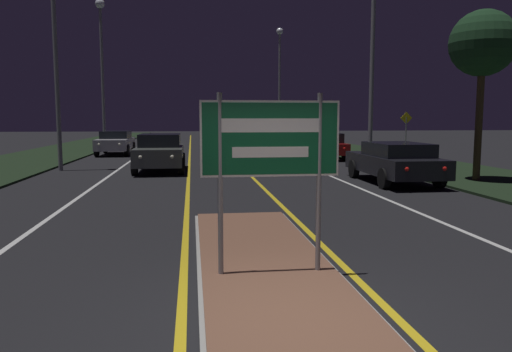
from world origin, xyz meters
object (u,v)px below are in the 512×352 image
streetlight_left_far (102,50)px  warning_sign (406,132)px  car_approaching_1 (116,142)px  streetlight_right_far (280,67)px  car_receding_0 (394,161)px  car_receding_1 (324,145)px  streetlight_left_near (54,9)px  car_approaching_0 (160,152)px  streetlight_right_near (373,28)px  car_receding_3 (230,133)px  highway_sign (270,147)px  car_receding_2 (290,138)px

streetlight_left_far → warning_sign: streetlight_left_far is taller
car_approaching_1 → warning_sign: bearing=-26.8°
streetlight_right_far → car_receding_0: 28.04m
car_approaching_1 → car_receding_1: bearing=-23.1°
streetlight_left_near → car_approaching_0: (4.18, -0.76, -5.78)m
streetlight_right_far → streetlight_right_near: bearing=-90.4°
car_receding_1 → car_receding_3: (-3.33, 21.88, 0.08)m
highway_sign → streetlight_right_far: 37.91m
car_receding_1 → car_approaching_1: car_approaching_1 is taller
highway_sign → streetlight_right_far: size_ratio=0.24×
streetlight_left_near → car_approaching_0: bearing=-10.3°
car_approaching_1 → warning_sign: (15.06, -7.61, 0.77)m
car_receding_3 → car_approaching_1: bearing=-116.1°
streetlight_right_near → car_receding_1: bearing=94.8°
streetlight_right_near → warning_sign: size_ratio=3.79×
streetlight_right_far → car_receding_3: bearing=132.0°
car_receding_1 → car_receding_0: bearing=-91.1°
car_receding_0 → warning_sign: size_ratio=1.99×
streetlight_left_far → car_receding_0: (12.40, -16.86, -5.69)m
car_receding_3 → car_approaching_1: car_receding_3 is taller
streetlight_right_far → streetlight_left_near: bearing=-121.1°
streetlight_right_near → car_approaching_0: size_ratio=2.06×
car_approaching_0 → car_approaching_1: size_ratio=0.92×
streetlight_left_near → car_receding_1: (12.53, 4.38, -5.85)m
car_receding_2 → car_receding_3: (-3.27, 12.93, 0.06)m
car_receding_2 → warning_sign: 12.14m
car_receding_0 → car_approaching_0: (-8.16, 4.82, 0.07)m
highway_sign → car_receding_1: size_ratio=0.58×
car_receding_1 → car_approaching_0: size_ratio=0.93×
highway_sign → streetlight_right_near: streetlight_right_near is taller
highway_sign → streetlight_left_far: (-6.60, 26.47, 4.62)m
car_receding_2 → car_approaching_0: car_approaching_0 is taller
streetlight_left_near → streetlight_right_far: bearing=58.9°
streetlight_left_far → car_receding_3: streetlight_left_far is taller
highway_sign → car_receding_3: (2.66, 41.43, -0.99)m
car_receding_3 → car_approaching_1: (-8.28, -16.92, -0.05)m
car_receding_1 → car_approaching_0: (-8.35, -5.14, 0.07)m
streetlight_left_near → car_approaching_0: size_ratio=2.42×
warning_sign → streetlight_right_far: bearing=97.9°
streetlight_right_near → streetlight_right_far: size_ratio=0.92×
streetlight_left_near → car_receding_3: size_ratio=2.35×
streetlight_left_near → highway_sign: bearing=-66.7°
car_receding_1 → car_receding_2: 8.94m
car_approaching_0 → streetlight_right_near: bearing=-3.9°
streetlight_right_near → warning_sign: 6.12m
highway_sign → car_receding_1: highway_sign is taller
streetlight_right_near → car_approaching_0: 10.22m
streetlight_left_far → car_receding_1: 15.45m
highway_sign → streetlight_right_near: size_ratio=0.27×
car_receding_2 → warning_sign: size_ratio=1.73×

